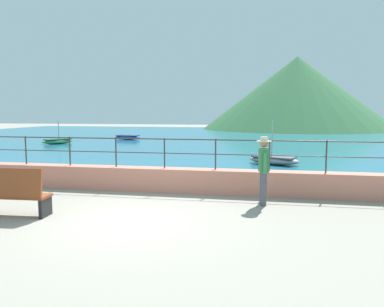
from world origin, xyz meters
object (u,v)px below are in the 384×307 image
object	(u,v)px
bench_main	(10,192)
boat_3	(58,141)
person_walking	(264,167)
boat_0	(128,137)
boat_1	(274,160)

from	to	relation	value
bench_main	boat_3	bearing A→B (deg)	117.55
person_walking	boat_3	world-z (taller)	person_walking
bench_main	boat_0	distance (m)	22.91
bench_main	boat_0	size ratio (longest dim) A/B	0.72
person_walking	boat_1	bearing A→B (deg)	86.46
boat_1	boat_3	world-z (taller)	boat_1
person_walking	boat_0	size ratio (longest dim) A/B	0.73
person_walking	boat_0	distance (m)	22.97
boat_3	person_walking	bearing A→B (deg)	-45.84
boat_0	boat_3	distance (m)	6.07
bench_main	boat_3	world-z (taller)	boat_3
bench_main	person_walking	bearing A→B (deg)	21.03
person_walking	boat_1	world-z (taller)	boat_1
boat_1	boat_3	bearing A→B (deg)	152.45
person_walking	boat_0	world-z (taller)	person_walking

